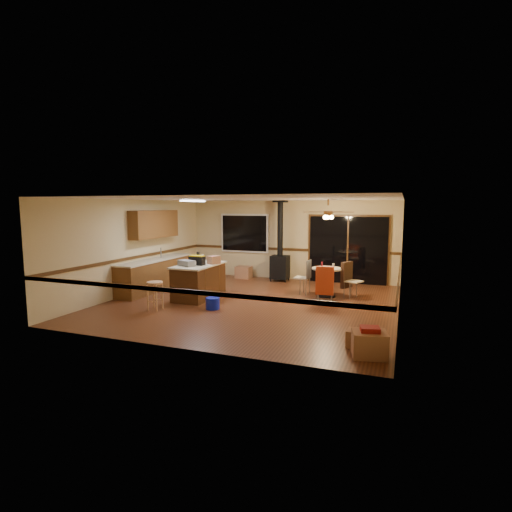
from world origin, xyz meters
The scene contains 35 objects.
floor centered at (0.00, 0.00, 0.00)m, with size 7.00×7.00×0.00m, color #552A17.
ceiling centered at (0.00, 0.00, 2.60)m, with size 7.00×7.00×0.00m, color silver.
wall_back centered at (0.00, 3.50, 1.30)m, with size 7.00×7.00×0.00m, color #CCB781.
wall_front centered at (0.00, -3.50, 1.30)m, with size 7.00×7.00×0.00m, color #CCB781.
wall_left centered at (-3.50, 0.00, 1.30)m, with size 7.00×7.00×0.00m, color #CCB781.
wall_right centered at (3.50, 0.00, 1.30)m, with size 7.00×7.00×0.00m, color #CCB781.
chair_rail centered at (0.00, 0.00, 1.00)m, with size 7.00×7.00×0.08m, color #462A11, non-canonical shape.
window centered at (-1.60, 3.45, 1.50)m, with size 1.72×0.10×1.32m, color black.
sliding_door centered at (1.90, 3.45, 1.05)m, with size 2.52×0.10×2.10m, color black.
lower_cabinets centered at (-3.20, 0.50, 0.43)m, with size 0.60×3.00×0.86m, color brown.
countertop centered at (-3.20, 0.50, 0.88)m, with size 0.64×3.04×0.04m, color beige.
upper_cabinets centered at (-3.33, 0.70, 1.90)m, with size 0.35×2.00×0.80m, color brown.
kitchen_island centered at (-1.50, 0.00, 0.45)m, with size 0.88×1.68×0.90m.
wood_stove centered at (-0.20, 3.05, 0.73)m, with size 0.55×0.50×2.52m.
ceiling_fan centered at (1.64, 1.33, 2.21)m, with size 0.24×0.24×0.55m.
fluorescent_strip centered at (-1.80, 0.30, 2.56)m, with size 0.10×1.20×0.04m, color white.
toolbox_grey centered at (-1.66, -0.35, 0.97)m, with size 0.46×0.26×0.14m, color slate.
toolbox_black centered at (-1.49, -0.11, 1.01)m, with size 0.40×0.21×0.22m, color black.
toolbox_yellow_lid centered at (-1.49, -0.11, 1.13)m, with size 0.36×0.19×0.03m, color gold.
box_on_island centered at (-1.18, 0.24, 1.00)m, with size 0.23×0.31×0.21m, color #966243.
bottle_dark centered at (-1.62, 0.19, 1.05)m, with size 0.09×0.09×0.31m, color black.
bottle_pink centered at (-1.18, 0.18, 1.01)m, with size 0.07×0.07×0.22m, color #D84C8C.
bottle_white centered at (-1.75, 0.69, 0.98)m, with size 0.06×0.06×0.17m, color white.
bar_stool centered at (-1.87, -1.47, 0.33)m, with size 0.37×0.37×0.67m, color tan.
blue_bucket centered at (-0.64, -0.93, 0.14)m, with size 0.33×0.33×0.27m, color #0D1CBC.
dining_table centered at (1.64, 1.33, 0.53)m, with size 0.80×0.80×0.78m.
glass_red centered at (1.49, 1.43, 0.85)m, with size 0.05×0.05×0.15m, color #590C14.
glass_cream centered at (1.82, 1.28, 0.85)m, with size 0.06×0.06×0.14m, color beige.
chair_left centered at (1.05, 1.42, 0.59)m, with size 0.43×0.43×0.51m.
chair_near centered at (1.76, 0.45, 0.60)m, with size 0.46×0.50×0.70m.
chair_right centered at (2.17, 1.46, 0.60)m, with size 0.59×0.57×0.70m.
box_under_window centered at (-1.49, 3.10, 0.20)m, with size 0.50×0.40×0.40m, color #966243.
box_corner_a centered at (3.10, -2.75, 0.21)m, with size 0.54×0.46×0.41m, color #966243.
box_corner_b centered at (2.88, -2.37, 0.15)m, with size 0.37×0.32×0.30m, color #966243.
box_small_red centered at (3.10, -2.75, 0.45)m, with size 0.30×0.25×0.08m, color maroon.
Camera 1 is at (3.56, -9.21, 2.42)m, focal length 28.00 mm.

